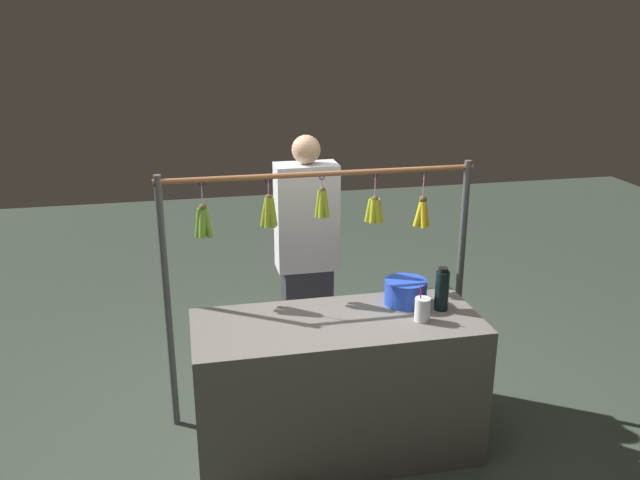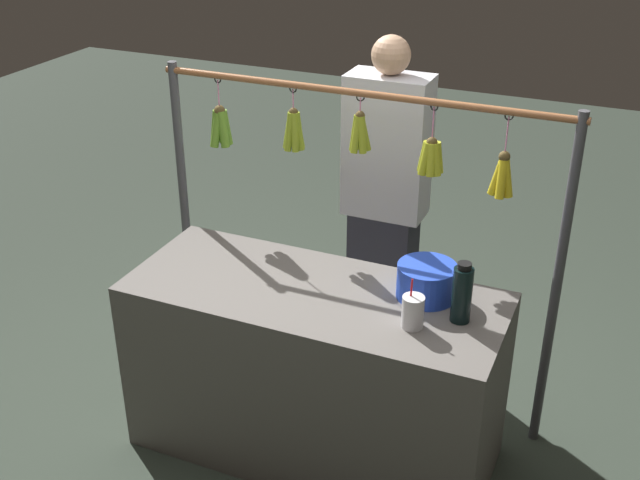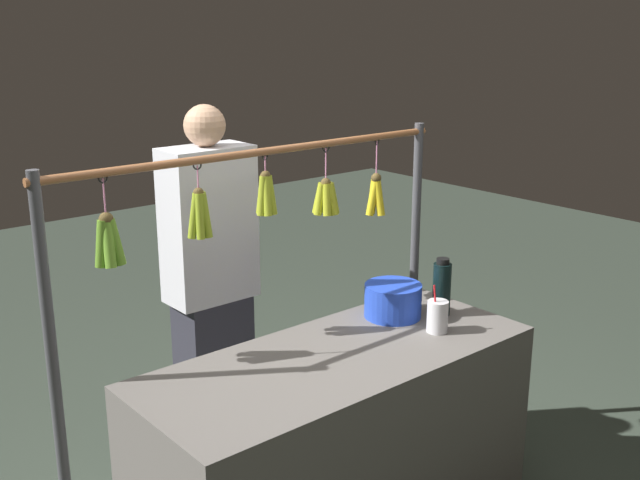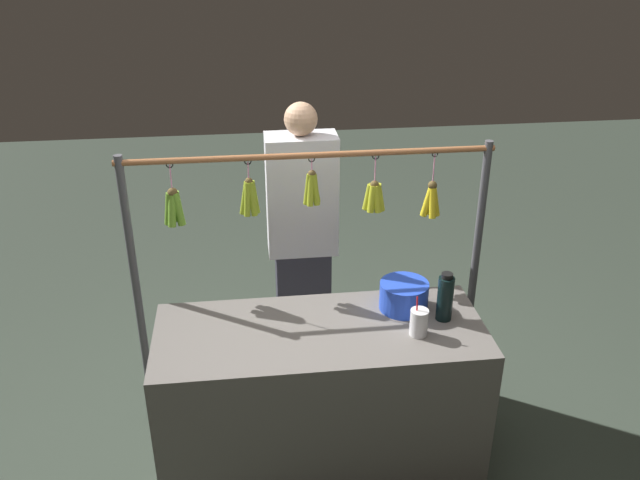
% 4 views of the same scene
% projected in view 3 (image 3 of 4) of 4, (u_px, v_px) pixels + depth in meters
% --- Properties ---
extents(market_counter, '(1.62, 0.67, 0.85)m').
position_uv_depth(market_counter, '(338.00, 451.00, 3.08)').
color(market_counter, '#66605B').
rests_on(market_counter, ground).
extents(display_rack, '(1.93, 0.13, 1.62)m').
position_uv_depth(display_rack, '(261.00, 254.00, 3.22)').
color(display_rack, '#4C4C51').
rests_on(display_rack, ground).
extents(water_bottle, '(0.08, 0.08, 0.26)m').
position_uv_depth(water_bottle, '(442.00, 288.00, 3.33)').
color(water_bottle, black).
rests_on(water_bottle, market_counter).
extents(blue_bucket, '(0.25, 0.25, 0.15)m').
position_uv_depth(blue_bucket, '(393.00, 300.00, 3.33)').
color(blue_bucket, blue).
rests_on(blue_bucket, market_counter).
extents(drink_cup, '(0.09, 0.09, 0.20)m').
position_uv_depth(drink_cup, '(437.00, 316.00, 3.16)').
color(drink_cup, silver).
rests_on(drink_cup, market_counter).
extents(vendor_person, '(0.41, 0.22, 1.74)m').
position_uv_depth(vendor_person, '(212.00, 291.00, 3.63)').
color(vendor_person, '#2D2D38').
rests_on(vendor_person, ground).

